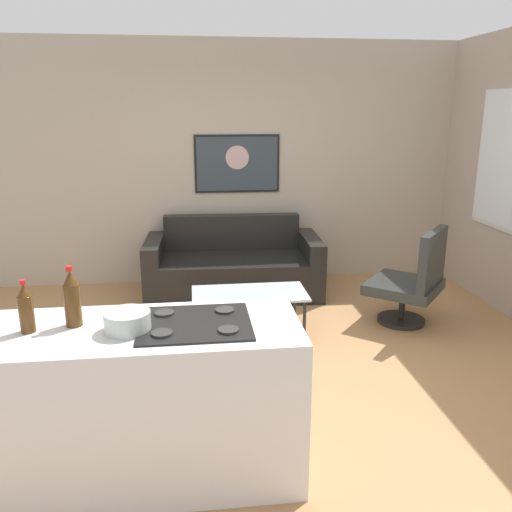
# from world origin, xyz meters

# --- Properties ---
(ground) EXTENTS (6.40, 6.40, 0.04)m
(ground) POSITION_xyz_m (0.00, 0.00, -0.02)
(ground) COLOR #B07E4F
(back_wall) EXTENTS (6.40, 0.05, 2.80)m
(back_wall) POSITION_xyz_m (0.00, 2.42, 1.40)
(back_wall) COLOR #B3A591
(back_wall) RESTS_ON ground
(couch) EXTENTS (1.97, 0.98, 0.84)m
(couch) POSITION_xyz_m (-0.10, 1.88, 0.29)
(couch) COLOR black
(couch) RESTS_ON ground
(coffee_table) EXTENTS (1.03, 0.52, 0.43)m
(coffee_table) POSITION_xyz_m (-0.05, 0.65, 0.39)
(coffee_table) COLOR silver
(coffee_table) RESTS_ON ground
(armchair) EXTENTS (0.90, 0.91, 0.95)m
(armchair) POSITION_xyz_m (1.54, 0.75, 0.44)
(armchair) COLOR black
(armchair) RESTS_ON ground
(kitchen_counter) EXTENTS (1.78, 0.70, 0.93)m
(kitchen_counter) POSITION_xyz_m (-0.87, -1.15, 0.46)
(kitchen_counter) COLOR white
(kitchen_counter) RESTS_ON ground
(soda_bottle) EXTENTS (0.08, 0.08, 0.28)m
(soda_bottle) POSITION_xyz_m (-1.41, -1.14, 1.04)
(soda_bottle) COLOR #503113
(soda_bottle) RESTS_ON kitchen_counter
(soda_bottle_2) EXTENTS (0.09, 0.09, 0.33)m
(soda_bottle_2) POSITION_xyz_m (-1.19, -1.09, 1.06)
(soda_bottle_2) COLOR #503113
(soda_bottle_2) RESTS_ON kitchen_counter
(mixing_bowl) EXTENTS (0.24, 0.24, 0.11)m
(mixing_bowl) POSITION_xyz_m (-0.90, -1.20, 0.96)
(mixing_bowl) COLOR silver
(mixing_bowl) RESTS_ON kitchen_counter
(wall_painting) EXTENTS (1.00, 0.03, 0.67)m
(wall_painting) POSITION_xyz_m (-0.00, 2.38, 1.41)
(wall_painting) COLOR black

